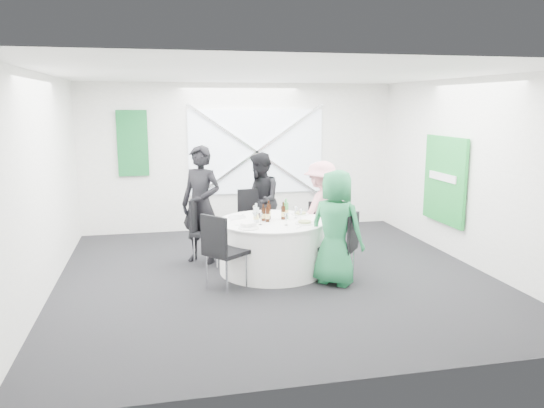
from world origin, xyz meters
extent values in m
plane|color=black|center=(0.00, 0.00, 0.00)|extent=(6.00, 6.00, 0.00)
plane|color=white|center=(0.00, 0.00, 2.80)|extent=(6.00, 6.00, 0.00)
plane|color=silver|center=(0.00, 3.00, 1.40)|extent=(6.00, 0.00, 6.00)
plane|color=silver|center=(0.00, -3.00, 1.40)|extent=(6.00, 0.00, 6.00)
plane|color=silver|center=(-3.00, 0.00, 1.40)|extent=(0.00, 6.00, 6.00)
plane|color=silver|center=(3.00, 0.00, 1.40)|extent=(0.00, 6.00, 6.00)
cube|color=white|center=(0.30, 2.96, 1.50)|extent=(2.60, 0.03, 1.60)
cube|color=silver|center=(0.30, 2.92, 1.50)|extent=(2.63, 0.05, 1.84)
cube|color=silver|center=(0.30, 2.92, 1.50)|extent=(2.63, 0.05, 1.84)
cube|color=#146431|center=(-2.00, 2.95, 1.70)|extent=(0.55, 0.04, 1.20)
cube|color=#1A8F32|center=(2.94, 0.60, 1.20)|extent=(0.05, 1.20, 1.40)
cylinder|color=white|center=(0.00, 0.20, 0.37)|extent=(1.52, 1.52, 0.74)
cylinder|color=white|center=(0.00, 0.20, 0.75)|extent=(1.56, 1.56, 0.02)
cube|color=black|center=(-0.07, 1.26, 0.50)|extent=(0.49, 0.49, 0.06)
cube|color=black|center=(-0.08, 1.48, 0.77)|extent=(0.44, 0.07, 0.50)
cylinder|color=silver|center=(0.11, 1.46, 0.24)|extent=(0.02, 0.02, 0.47)
cylinder|color=silver|center=(-0.27, 1.44, 0.24)|extent=(0.02, 0.02, 0.47)
cylinder|color=silver|center=(0.13, 1.09, 0.24)|extent=(0.02, 0.02, 0.47)
cylinder|color=silver|center=(-0.24, 1.06, 0.24)|extent=(0.02, 0.02, 0.47)
cube|color=black|center=(-0.84, 0.72, 0.49)|extent=(0.63, 0.63, 0.05)
cube|color=black|center=(-1.02, 0.84, 0.76)|extent=(0.27, 0.39, 0.49)
cylinder|color=silver|center=(-0.90, 0.98, 0.23)|extent=(0.02, 0.02, 0.47)
cylinder|color=silver|center=(-1.09, 0.66, 0.23)|extent=(0.02, 0.02, 0.47)
cylinder|color=silver|center=(-0.58, 0.78, 0.23)|extent=(0.02, 0.02, 0.47)
cylinder|color=silver|center=(-0.78, 0.47, 0.23)|extent=(0.02, 0.02, 0.47)
cube|color=black|center=(0.80, 0.86, 0.41)|extent=(0.54, 0.54, 0.05)
cube|color=black|center=(0.94, 0.97, 0.64)|extent=(0.26, 0.30, 0.41)
cylinder|color=silver|center=(1.01, 0.84, 0.20)|extent=(0.02, 0.02, 0.39)
cylinder|color=silver|center=(0.82, 1.08, 0.20)|extent=(0.02, 0.02, 0.39)
cylinder|color=silver|center=(0.78, 0.64, 0.20)|extent=(0.02, 0.02, 0.39)
cylinder|color=silver|center=(0.58, 0.88, 0.20)|extent=(0.02, 0.02, 0.39)
cube|color=black|center=(0.79, -0.41, 0.47)|extent=(0.61, 0.61, 0.05)
cube|color=black|center=(0.96, -0.54, 0.73)|extent=(0.29, 0.35, 0.47)
cylinder|color=silver|center=(0.82, -0.66, 0.22)|extent=(0.02, 0.02, 0.45)
cylinder|color=silver|center=(1.04, -0.38, 0.22)|extent=(0.02, 0.02, 0.45)
cylinder|color=silver|center=(0.55, -0.44, 0.22)|extent=(0.02, 0.02, 0.45)
cylinder|color=silver|center=(0.76, -0.16, 0.22)|extent=(0.02, 0.02, 0.45)
cube|color=black|center=(-0.75, -0.39, 0.50)|extent=(0.65, 0.65, 0.06)
cube|color=black|center=(-0.92, -0.53, 0.77)|extent=(0.31, 0.37, 0.50)
cylinder|color=silver|center=(-1.01, -0.36, 0.24)|extent=(0.02, 0.02, 0.47)
cylinder|color=silver|center=(-0.78, -0.66, 0.24)|extent=(0.02, 0.02, 0.47)
cylinder|color=silver|center=(-0.72, -0.13, 0.24)|extent=(0.02, 0.02, 0.47)
cylinder|color=silver|center=(-0.48, -0.42, 0.24)|extent=(0.02, 0.02, 0.47)
imported|color=black|center=(-0.95, 0.90, 0.90)|extent=(0.78, 0.74, 1.80)
imported|color=black|center=(0.07, 1.47, 0.81)|extent=(0.48, 0.81, 1.62)
imported|color=pink|center=(0.92, 0.75, 0.77)|extent=(1.09, 0.91, 1.54)
imported|color=#217A46|center=(0.72, -0.51, 0.78)|extent=(0.89, 0.89, 1.56)
cylinder|color=silver|center=(-0.05, 0.75, 0.77)|extent=(0.27, 0.27, 0.01)
cylinder|color=silver|center=(-0.46, 0.50, 0.77)|extent=(0.26, 0.26, 0.01)
cylinder|color=silver|center=(0.50, 0.50, 0.77)|extent=(0.26, 0.26, 0.01)
cylinder|color=#879A53|center=(0.50, 0.50, 0.79)|extent=(0.17, 0.17, 0.02)
cylinder|color=silver|center=(0.40, -0.11, 0.77)|extent=(0.28, 0.28, 0.01)
cylinder|color=#879A53|center=(0.40, -0.11, 0.79)|extent=(0.18, 0.18, 0.02)
cylinder|color=silver|center=(-0.42, -0.23, 0.77)|extent=(0.28, 0.28, 0.01)
cube|color=white|center=(-0.41, -0.17, 0.80)|extent=(0.21, 0.18, 0.05)
cylinder|color=#38170A|center=(-0.13, 0.20, 0.85)|extent=(0.06, 0.06, 0.19)
cylinder|color=#38170A|center=(-0.13, 0.20, 0.98)|extent=(0.02, 0.02, 0.06)
cylinder|color=#ECD27D|center=(-0.13, 0.20, 0.83)|extent=(0.06, 0.06, 0.06)
cylinder|color=#38170A|center=(-0.03, 0.29, 0.87)|extent=(0.06, 0.06, 0.22)
cylinder|color=#38170A|center=(-0.03, 0.29, 1.01)|extent=(0.02, 0.02, 0.06)
cylinder|color=#ECD27D|center=(-0.03, 0.29, 0.85)|extent=(0.06, 0.06, 0.08)
cylinder|color=#38170A|center=(0.17, 0.23, 0.86)|extent=(0.06, 0.06, 0.20)
cylinder|color=#38170A|center=(0.17, 0.23, 0.99)|extent=(0.02, 0.02, 0.06)
cylinder|color=#ECD27D|center=(0.17, 0.23, 0.84)|extent=(0.06, 0.06, 0.07)
cylinder|color=#38170A|center=(-0.08, 0.12, 0.86)|extent=(0.06, 0.06, 0.20)
cylinder|color=#38170A|center=(-0.08, 0.12, 0.99)|extent=(0.02, 0.02, 0.06)
cylinder|color=#ECD27D|center=(-0.08, 0.12, 0.84)|extent=(0.06, 0.06, 0.07)
cylinder|color=green|center=(0.22, 0.28, 0.88)|extent=(0.08, 0.08, 0.24)
cylinder|color=green|center=(0.22, 0.28, 1.03)|extent=(0.03, 0.03, 0.06)
cylinder|color=#ECD27D|center=(0.22, 0.28, 0.85)|extent=(0.08, 0.08, 0.08)
cylinder|color=silver|center=(-0.25, 0.12, 0.87)|extent=(0.08, 0.08, 0.22)
cylinder|color=silver|center=(-0.25, 0.12, 1.01)|extent=(0.03, 0.03, 0.06)
cylinder|color=#ECD27D|center=(-0.25, 0.12, 0.85)|extent=(0.08, 0.08, 0.08)
cylinder|color=white|center=(-0.22, -0.05, 0.76)|extent=(0.06, 0.06, 0.00)
cylinder|color=white|center=(-0.22, -0.05, 0.81)|extent=(0.01, 0.01, 0.10)
cone|color=white|center=(-0.22, -0.05, 0.89)|extent=(0.07, 0.07, 0.08)
cylinder|color=white|center=(0.40, 0.10, 0.76)|extent=(0.06, 0.06, 0.00)
cylinder|color=white|center=(0.40, 0.10, 0.81)|extent=(0.01, 0.01, 0.10)
cone|color=white|center=(0.40, 0.10, 0.89)|extent=(0.07, 0.07, 0.08)
cylinder|color=white|center=(-0.20, 0.47, 0.76)|extent=(0.06, 0.06, 0.00)
cylinder|color=white|center=(-0.20, 0.47, 0.81)|extent=(0.01, 0.01, 0.10)
cone|color=white|center=(-0.20, 0.47, 0.89)|extent=(0.07, 0.07, 0.08)
cylinder|color=white|center=(0.37, 0.28, 0.76)|extent=(0.06, 0.06, 0.00)
cylinder|color=white|center=(0.37, 0.28, 0.81)|extent=(0.01, 0.01, 0.10)
cone|color=white|center=(0.37, 0.28, 0.89)|extent=(0.07, 0.07, 0.08)
cylinder|color=white|center=(-0.28, 0.01, 0.76)|extent=(0.06, 0.06, 0.00)
cylinder|color=white|center=(-0.28, 0.01, 0.81)|extent=(0.01, 0.01, 0.10)
cone|color=white|center=(-0.28, 0.01, 0.89)|extent=(0.07, 0.07, 0.08)
cylinder|color=white|center=(0.12, -0.14, 0.76)|extent=(0.06, 0.06, 0.00)
cylinder|color=white|center=(0.12, -0.14, 0.81)|extent=(0.01, 0.01, 0.10)
cone|color=white|center=(0.12, -0.14, 0.89)|extent=(0.07, 0.07, 0.08)
cube|color=silver|center=(-0.52, -0.04, 0.76)|extent=(0.11, 0.12, 0.01)
cube|color=silver|center=(-0.36, -0.25, 0.76)|extent=(0.10, 0.13, 0.01)
cube|color=silver|center=(0.26, -0.31, 0.76)|extent=(0.12, 0.12, 0.01)
cube|color=silver|center=(0.53, -0.02, 0.76)|extent=(0.11, 0.12, 0.01)
cube|color=silver|center=(-0.36, 0.65, 0.76)|extent=(0.10, 0.13, 0.01)
cube|color=silver|center=(-0.57, 0.30, 0.76)|extent=(0.08, 0.14, 0.01)
camera|label=1|loc=(-1.60, -7.07, 2.41)|focal=35.00mm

